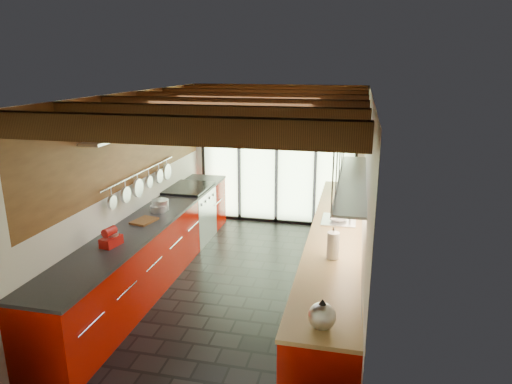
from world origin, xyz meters
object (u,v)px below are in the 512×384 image
Objects in this scene: kettle at (322,315)px; paper_towel at (333,246)px; soap_bottle at (341,202)px; stand_mixer at (111,238)px; bowl at (338,220)px.

paper_towel is at bearing 90.00° from kettle.
kettle is 3.17m from soap_bottle.
soap_bottle is (0.00, 3.17, -0.01)m from kettle.
stand_mixer reaches higher than bowl.
kettle is at bearing -90.00° from paper_towel.
paper_towel reaches higher than bowl.
paper_towel reaches higher than soap_bottle.
paper_towel is 1.79m from soap_bottle.
soap_bottle is at bearing 90.00° from bowl.
stand_mixer is 2.91m from bowl.
soap_bottle is at bearing 90.00° from paper_towel.
paper_towel is (0.00, 1.38, 0.03)m from kettle.
paper_towel is 1.59× the size of bowl.
bowl is (2.54, 1.42, -0.06)m from stand_mixer.
bowl is at bearing 90.00° from kettle.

